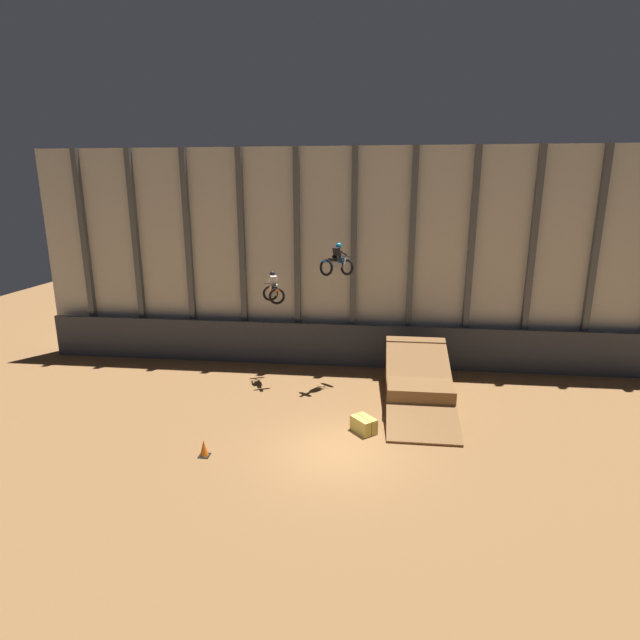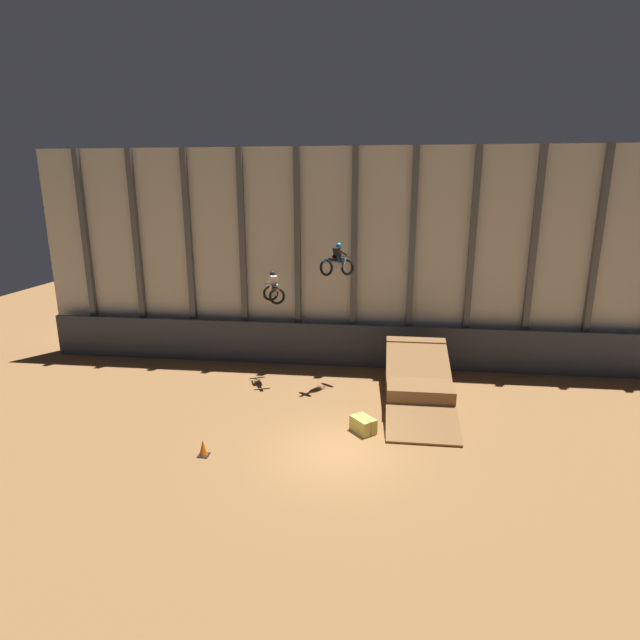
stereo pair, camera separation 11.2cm
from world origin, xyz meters
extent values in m
plane|color=olive|center=(0.00, 0.00, 0.00)|extent=(60.00, 60.00, 0.00)
cube|color=beige|center=(0.00, 9.25, 5.28)|extent=(32.00, 0.12, 10.57)
cube|color=#4C5156|center=(-13.82, 9.05, 5.28)|extent=(0.28, 0.28, 10.57)
cube|color=#4C5156|center=(-11.05, 9.05, 5.28)|extent=(0.28, 0.28, 10.57)
cube|color=#4C5156|center=(-8.29, 9.05, 5.28)|extent=(0.28, 0.28, 10.57)
cube|color=#4C5156|center=(-5.53, 9.05, 5.28)|extent=(0.28, 0.28, 10.57)
cube|color=#4C5156|center=(-2.76, 9.05, 5.28)|extent=(0.28, 0.28, 10.57)
cube|color=#4C5156|center=(0.00, 9.05, 5.28)|extent=(0.28, 0.28, 10.57)
cube|color=#4C5156|center=(2.76, 9.05, 5.28)|extent=(0.28, 0.28, 10.57)
cube|color=#4C5156|center=(5.53, 9.05, 5.28)|extent=(0.28, 0.28, 10.57)
cube|color=#4C5156|center=(8.29, 9.05, 5.28)|extent=(0.28, 0.28, 10.57)
cube|color=#4C5156|center=(11.05, 9.05, 5.28)|extent=(0.28, 0.28, 10.57)
cube|color=#383D47|center=(0.00, 8.58, 1.07)|extent=(31.36, 0.20, 2.15)
cube|color=brown|center=(3.00, 4.93, 0.59)|extent=(2.59, 4.39, 1.19)
cube|color=brown|center=(3.00, 6.87, 0.99)|extent=(2.65, 0.50, 1.98)
cube|color=olive|center=(3.00, 3.99, 0.99)|extent=(2.65, 6.33, 2.17)
torus|color=black|center=(-3.75, 7.22, 3.92)|extent=(0.74, 0.46, 0.74)
torus|color=black|center=(-3.18, 5.95, 4.06)|extent=(0.74, 0.46, 0.74)
cube|color=#B7B7BC|center=(-3.45, 6.55, 4.11)|extent=(0.39, 0.57, 0.33)
cube|color=#E54C19|center=(-3.52, 6.72, 4.29)|extent=(0.37, 0.50, 0.28)
cube|color=black|center=(-3.36, 6.36, 4.35)|extent=(0.38, 0.58, 0.17)
cube|color=#E54C19|center=(-3.15, 5.88, 4.32)|extent=(0.28, 0.39, 0.10)
cylinder|color=#B7B7BC|center=(-3.68, 7.08, 4.17)|extent=(0.18, 0.30, 0.51)
cylinder|color=black|center=(-3.68, 7.07, 4.42)|extent=(0.59, 0.36, 0.04)
cube|color=silver|center=(-3.45, 6.57, 4.61)|extent=(0.37, 0.37, 0.53)
sphere|color=black|center=(-3.51, 6.69, 4.92)|extent=(0.35, 0.37, 0.28)
cylinder|color=silver|center=(-3.58, 6.55, 4.35)|extent=(0.26, 0.40, 0.36)
cylinder|color=silver|center=(-3.36, 6.65, 4.35)|extent=(0.26, 0.40, 0.36)
cylinder|color=silver|center=(-3.70, 6.72, 4.61)|extent=(0.28, 0.49, 0.30)
cylinder|color=silver|center=(-3.41, 6.86, 4.61)|extent=(0.28, 0.49, 0.30)
torus|color=black|center=(-0.17, 7.01, 5.24)|extent=(0.70, 0.57, 0.74)
torus|color=black|center=(-0.99, 5.88, 5.38)|extent=(0.70, 0.57, 0.74)
cube|color=#B7B7BC|center=(-0.60, 6.41, 5.43)|extent=(0.46, 0.55, 0.33)
cube|color=blue|center=(-0.49, 6.57, 5.61)|extent=(0.43, 0.49, 0.28)
cube|color=black|center=(-0.72, 6.25, 5.67)|extent=(0.46, 0.56, 0.17)
cube|color=blue|center=(-1.03, 5.82, 5.64)|extent=(0.33, 0.38, 0.10)
cylinder|color=#B7B7BC|center=(-0.26, 6.88, 5.49)|extent=(0.22, 0.28, 0.51)
cylinder|color=black|center=(-0.27, 6.87, 5.74)|extent=(0.59, 0.36, 0.04)
cube|color=black|center=(-0.59, 6.43, 5.93)|extent=(0.39, 0.39, 0.53)
sphere|color=#2393CC|center=(-0.52, 6.54, 6.24)|extent=(0.38, 0.38, 0.28)
cylinder|color=black|center=(-0.67, 6.53, 5.67)|extent=(0.32, 0.38, 0.36)
cylinder|color=black|center=(-0.47, 6.39, 5.67)|extent=(0.32, 0.38, 0.36)
cylinder|color=black|center=(-0.58, 6.72, 5.93)|extent=(0.36, 0.46, 0.30)
cylinder|color=black|center=(-0.32, 6.53, 5.93)|extent=(0.36, 0.46, 0.30)
cube|color=black|center=(-4.35, -0.77, 0.01)|extent=(0.36, 0.36, 0.03)
cone|color=orange|center=(-4.35, -0.77, 0.31)|extent=(0.28, 0.28, 0.55)
cube|color=#CCB751|center=(0.86, 1.59, 0.28)|extent=(1.04, 1.07, 0.56)
cube|color=#996623|center=(0.86, 1.59, 0.28)|extent=(0.62, 0.72, 0.57)
camera|label=1|loc=(1.23, -15.13, 8.60)|focal=28.00mm
camera|label=2|loc=(1.35, -15.11, 8.60)|focal=28.00mm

